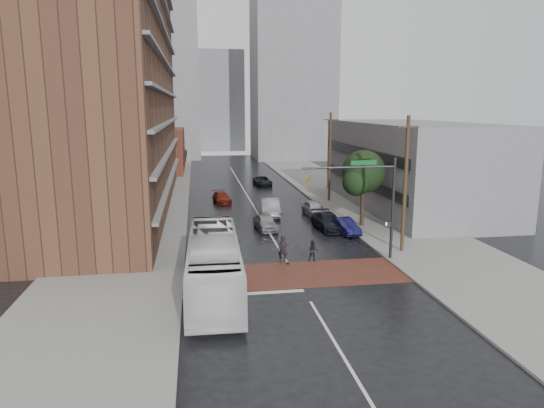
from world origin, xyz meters
TOP-DOWN VIEW (x-y plane):
  - ground at (0.00, 0.00)m, footprint 160.00×160.00m
  - crosswalk at (0.00, 0.50)m, footprint 14.00×5.00m
  - sidewalk_west at (-11.50, 25.00)m, footprint 9.00×90.00m
  - sidewalk_east at (11.50, 25.00)m, footprint 9.00×90.00m
  - apartment_block at (-14.00, 24.00)m, footprint 10.00×44.00m
  - storefront_west at (-12.00, 54.00)m, footprint 8.00×16.00m
  - building_east at (16.50, 20.00)m, footprint 11.00×26.00m
  - distant_tower_west at (-14.00, 78.00)m, footprint 18.00×16.00m
  - distant_tower_east at (14.00, 72.00)m, footprint 16.00×14.00m
  - distant_tower_center at (0.00, 95.00)m, footprint 12.00×10.00m
  - street_tree at (8.52, 12.03)m, footprint 4.20×4.10m
  - signal_mast at (5.85, 2.50)m, footprint 6.50×0.30m
  - utility_pole_near at (8.80, 4.00)m, footprint 1.60×0.26m
  - utility_pole_far at (8.80, 24.00)m, footprint 1.60×0.26m
  - transit_bus at (-5.18, -1.74)m, footprint 3.18×12.37m
  - pedestrian_a at (-0.30, 3.00)m, footprint 0.82×0.70m
  - pedestrian_b at (1.84, 3.00)m, footprint 0.87×0.76m
  - car_travel_a at (-0.21, 12.26)m, footprint 1.94×4.17m
  - car_travel_b at (1.08, 17.67)m, footprint 2.21×5.19m
  - car_travel_c at (-3.29, 25.12)m, footprint 2.19×4.30m
  - suv_travel at (2.88, 36.41)m, footprint 2.35×4.66m
  - car_parked_near at (6.30, 10.00)m, footprint 1.95×4.08m
  - car_parked_mid at (5.26, 11.50)m, footprint 2.35×5.04m
  - car_parked_far at (5.41, 17.34)m, footprint 1.93×4.29m

SIDE VIEW (x-z plane):
  - ground at x=0.00m, z-range 0.00..0.00m
  - crosswalk at x=0.00m, z-range 0.00..0.02m
  - sidewalk_west at x=-11.50m, z-range 0.00..0.15m
  - sidewalk_east at x=11.50m, z-range 0.00..0.15m
  - car_travel_c at x=-3.29m, z-range 0.00..1.20m
  - suv_travel at x=2.88m, z-range 0.00..1.26m
  - car_parked_near at x=6.30m, z-range 0.00..1.29m
  - car_travel_a at x=-0.21m, z-range 0.00..1.38m
  - car_parked_mid at x=5.26m, z-range 0.00..1.42m
  - car_parked_far at x=5.41m, z-range 0.00..1.43m
  - pedestrian_b at x=1.84m, z-range 0.00..1.50m
  - car_travel_b at x=1.08m, z-range 0.00..1.66m
  - pedestrian_a at x=-0.30m, z-range 0.00..1.91m
  - transit_bus at x=-5.18m, z-range 0.00..3.43m
  - storefront_west at x=-12.00m, z-range 0.00..7.00m
  - building_east at x=16.50m, z-range 0.00..9.00m
  - signal_mast at x=5.85m, z-range 1.13..8.33m
  - street_tree at x=8.52m, z-range 1.28..8.18m
  - utility_pole_near at x=8.80m, z-range 0.14..10.14m
  - utility_pole_far at x=8.80m, z-range 0.14..10.14m
  - distant_tower_center at x=0.00m, z-range 0.00..24.00m
  - apartment_block at x=-14.00m, z-range 0.00..28.00m
  - distant_tower_west at x=-14.00m, z-range 0.00..32.00m
  - distant_tower_east at x=14.00m, z-range 0.00..36.00m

